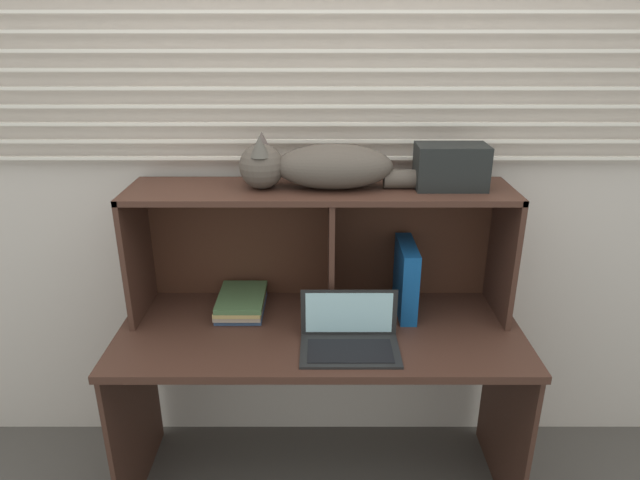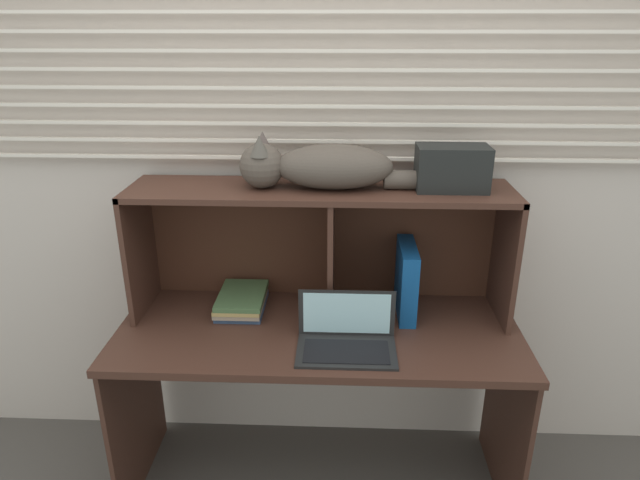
# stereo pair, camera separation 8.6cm
# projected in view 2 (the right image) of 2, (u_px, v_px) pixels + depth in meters

# --- Properties ---
(back_panel_with_blinds) EXTENTS (4.40, 0.08, 2.50)m
(back_panel_with_blinds) POSITION_uv_depth(u_px,v_px,m) (322.00, 174.00, 2.24)
(back_panel_with_blinds) COLOR beige
(back_panel_with_blinds) RESTS_ON ground
(desk) EXTENTS (1.53, 0.62, 0.75)m
(desk) POSITION_uv_depth(u_px,v_px,m) (319.00, 360.00, 2.16)
(desk) COLOR #43271D
(desk) RESTS_ON ground
(hutch_shelf_unit) EXTENTS (1.44, 0.32, 0.51)m
(hutch_shelf_unit) POSITION_uv_depth(u_px,v_px,m) (322.00, 225.00, 2.14)
(hutch_shelf_unit) COLOR #43271D
(hutch_shelf_unit) RESTS_ON desk
(cat) EXTENTS (0.74, 0.20, 0.20)m
(cat) POSITION_uv_depth(u_px,v_px,m) (319.00, 166.00, 2.02)
(cat) COLOR #50463D
(cat) RESTS_ON hutch_shelf_unit
(laptop) EXTENTS (0.35, 0.21, 0.19)m
(laptop) POSITION_uv_depth(u_px,v_px,m) (346.00, 338.00, 1.97)
(laptop) COLOR black
(laptop) RESTS_ON desk
(binder_upright) EXTENTS (0.06, 0.26, 0.29)m
(binder_upright) POSITION_uv_depth(u_px,v_px,m) (406.00, 280.00, 2.17)
(binder_upright) COLOR #11498C
(binder_upright) RESTS_ON desk
(book_stack) EXTENTS (0.19, 0.27, 0.08)m
(book_stack) POSITION_uv_depth(u_px,v_px,m) (242.00, 301.00, 2.23)
(book_stack) COLOR #3C5781
(book_stack) RESTS_ON desk
(storage_box) EXTENTS (0.26, 0.14, 0.16)m
(storage_box) POSITION_uv_depth(u_px,v_px,m) (452.00, 168.00, 2.00)
(storage_box) COLOR black
(storage_box) RESTS_ON hutch_shelf_unit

